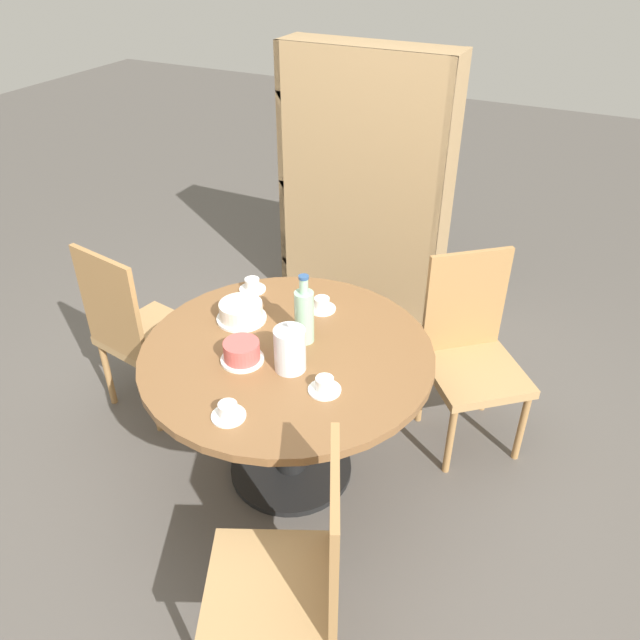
{
  "coord_description": "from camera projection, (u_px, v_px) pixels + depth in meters",
  "views": [
    {
      "loc": [
        1.04,
        -1.79,
        2.24
      ],
      "look_at": [
        0.0,
        0.31,
        0.67
      ],
      "focal_mm": 35.0,
      "sensor_mm": 36.0,
      "label": 1
    }
  ],
  "objects": [
    {
      "name": "cup_a",
      "position": [
        322.0,
        305.0,
        2.82
      ],
      "size": [
        0.13,
        0.13,
        0.06
      ],
      "color": "white",
      "rests_on": "dining_table"
    },
    {
      "name": "ground_plane",
      "position": [
        291.0,
        469.0,
        2.96
      ],
      "size": [
        14.0,
        14.0,
        0.0
      ],
      "primitive_type": "plane",
      "color": "#56514C"
    },
    {
      "name": "chair_c",
      "position": [
        293.0,
        575.0,
        1.95
      ],
      "size": [
        0.56,
        0.56,
        0.95
      ],
      "rotation": [
        0.0,
        0.0,
        5.15
      ],
      "color": "#A87A47",
      "rests_on": "ground_plane"
    },
    {
      "name": "cup_d",
      "position": [
        252.0,
        286.0,
        2.96
      ],
      "size": [
        0.13,
        0.13,
        0.06
      ],
      "color": "white",
      "rests_on": "dining_table"
    },
    {
      "name": "cup_c",
      "position": [
        325.0,
        386.0,
        2.34
      ],
      "size": [
        0.13,
        0.13,
        0.06
      ],
      "color": "white",
      "rests_on": "dining_table"
    },
    {
      "name": "water_bottle",
      "position": [
        304.0,
        315.0,
        2.56
      ],
      "size": [
        0.08,
        0.08,
        0.31
      ],
      "color": "#99C6A3",
      "rests_on": "dining_table"
    },
    {
      "name": "cup_b",
      "position": [
        228.0,
        412.0,
        2.22
      ],
      "size": [
        0.13,
        0.13,
        0.06
      ],
      "color": "white",
      "rests_on": "dining_table"
    },
    {
      "name": "chair_b",
      "position": [
        138.0,
        329.0,
        3.08
      ],
      "size": [
        0.48,
        0.48,
        0.95
      ],
      "rotation": [
        0.0,
        0.0,
        2.97
      ],
      "color": "#A87A47",
      "rests_on": "ground_plane"
    },
    {
      "name": "coffee_pot",
      "position": [
        290.0,
        348.0,
        2.42
      ],
      "size": [
        0.13,
        0.13,
        0.22
      ],
      "color": "silver",
      "rests_on": "dining_table"
    },
    {
      "name": "cake_second",
      "position": [
        242.0,
        352.0,
        2.49
      ],
      "size": [
        0.18,
        0.18,
        0.09
      ],
      "color": "white",
      "rests_on": "dining_table"
    },
    {
      "name": "cake_main",
      "position": [
        241.0,
        312.0,
        2.74
      ],
      "size": [
        0.22,
        0.22,
        0.08
      ],
      "color": "white",
      "rests_on": "dining_table"
    },
    {
      "name": "chair_a",
      "position": [
        471.0,
        352.0,
        2.92
      ],
      "size": [
        0.59,
        0.59,
        0.95
      ],
      "rotation": [
        0.0,
        0.0,
        0.7
      ],
      "color": "#A87A47",
      "rests_on": "ground_plane"
    },
    {
      "name": "dining_table",
      "position": [
        288.0,
        380.0,
        2.66
      ],
      "size": [
        1.22,
        1.22,
        0.7
      ],
      "color": "black",
      "rests_on": "ground_plane"
    },
    {
      "name": "bookshelf",
      "position": [
        362.0,
        189.0,
        3.77
      ],
      "size": [
        1.04,
        0.28,
        1.61
      ],
      "rotation": [
        0.0,
        0.0,
        3.14
      ],
      "color": "tan",
      "rests_on": "ground_plane"
    }
  ]
}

